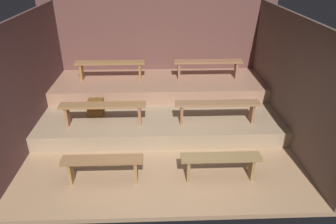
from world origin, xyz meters
name	(u,v)px	position (x,y,z in m)	size (l,w,h in m)	color
ground	(161,131)	(0.00, 2.01, -0.04)	(5.66, 4.83, 0.08)	#A37D5B
wall_back	(159,48)	(0.00, 4.06, 1.16)	(5.66, 0.06, 2.32)	brown
wall_left	(30,79)	(-2.46, 2.01, 1.16)	(0.06, 4.83, 2.32)	brown
wall_right	(287,76)	(2.46, 2.01, 1.16)	(0.06, 4.83, 2.32)	brown
platform_lower	(160,110)	(0.00, 2.64, 0.15)	(4.86, 2.78, 0.31)	#9A8164
platform_middle	(160,86)	(0.00, 3.28, 0.46)	(4.86, 1.48, 0.31)	#9F7359
bench_floor_left	(103,164)	(-0.93, 0.42, 0.34)	(1.27, 0.24, 0.43)	brown
bench_floor_right	(221,161)	(0.93, 0.42, 0.34)	(1.27, 0.24, 0.43)	olive
bench_lower_left	(103,108)	(-1.10, 1.74, 0.66)	(1.62, 0.24, 0.43)	olive
bench_lower_right	(217,106)	(1.10, 1.74, 0.66)	(1.62, 0.24, 0.43)	#8E6542
bench_middle_left	(110,65)	(-1.14, 3.35, 0.97)	(1.60, 0.24, 0.43)	olive
bench_middle_right	(208,64)	(1.14, 3.35, 0.97)	(1.60, 0.24, 0.43)	#926140
wooden_crate_lower	(96,107)	(-1.33, 2.18, 0.46)	(0.30, 0.30, 0.30)	brown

